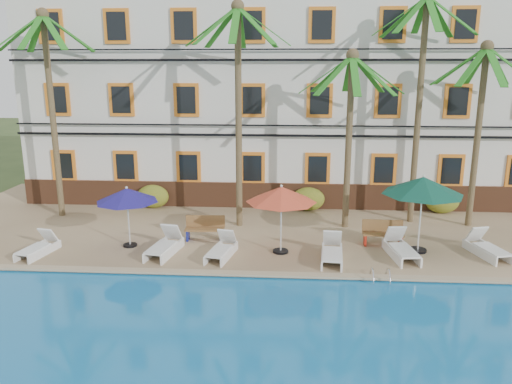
# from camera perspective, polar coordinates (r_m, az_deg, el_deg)

# --- Properties ---
(ground) EXTENTS (100.00, 100.00, 0.00)m
(ground) POSITION_cam_1_polar(r_m,az_deg,el_deg) (17.05, 2.96, -9.06)
(ground) COLOR #384C23
(ground) RESTS_ON ground
(pool_deck) EXTENTS (30.00, 12.00, 0.25)m
(pool_deck) POSITION_cam_1_polar(r_m,az_deg,el_deg) (21.70, 3.18, -3.57)
(pool_deck) COLOR tan
(pool_deck) RESTS_ON ground
(pool_coping) EXTENTS (30.00, 0.35, 0.06)m
(pool_coping) POSITION_cam_1_polar(r_m,az_deg,el_deg) (16.11, 2.91, -9.40)
(pool_coping) COLOR tan
(pool_coping) RESTS_ON pool_deck
(hotel_building) EXTENTS (25.40, 6.44, 10.22)m
(hotel_building) POSITION_cam_1_polar(r_m,az_deg,el_deg) (25.70, 3.49, 11.11)
(hotel_building) COLOR silver
(hotel_building) RESTS_ON pool_deck
(palm_a) EXTENTS (4.08, 4.08, 8.80)m
(palm_a) POSITION_cam_1_polar(r_m,az_deg,el_deg) (23.14, -22.49, 10.88)
(palm_a) COLOR brown
(palm_a) RESTS_ON pool_deck
(palm_b) EXTENTS (4.08, 4.08, 8.94)m
(palm_b) POSITION_cam_1_polar(r_m,az_deg,el_deg) (20.00, -2.04, 11.80)
(palm_b) COLOR brown
(palm_b) RESTS_ON pool_deck
(palm_c) EXTENTS (4.08, 4.08, 7.15)m
(palm_c) POSITION_cam_1_polar(r_m,az_deg,el_deg) (20.22, 10.68, 8.66)
(palm_c) COLOR brown
(palm_c) RESTS_ON pool_deck
(palm_d) EXTENTS (4.08, 4.08, 9.37)m
(palm_d) POSITION_cam_1_polar(r_m,az_deg,el_deg) (21.56, 18.32, 11.92)
(palm_d) COLOR brown
(palm_d) RESTS_ON pool_deck
(palm_e) EXTENTS (4.08, 4.08, 7.47)m
(palm_e) POSITION_cam_1_polar(r_m,az_deg,el_deg) (21.90, 24.26, 8.56)
(palm_e) COLOR brown
(palm_e) RESTS_ON pool_deck
(shrub_left) EXTENTS (1.50, 0.90, 1.10)m
(shrub_left) POSITION_cam_1_polar(r_m,az_deg,el_deg) (23.91, -11.70, -0.49)
(shrub_left) COLOR #2A5D1A
(shrub_left) RESTS_ON pool_deck
(shrub_mid) EXTENTS (1.50, 0.90, 1.10)m
(shrub_mid) POSITION_cam_1_polar(r_m,az_deg,el_deg) (23.07, 5.99, -0.81)
(shrub_mid) COLOR #2A5D1A
(shrub_mid) RESTS_ON pool_deck
(shrub_right) EXTENTS (1.50, 0.90, 1.10)m
(shrub_right) POSITION_cam_1_polar(r_m,az_deg,el_deg) (24.08, 20.53, -1.01)
(shrub_right) COLOR #2A5D1A
(shrub_right) RESTS_ON pool_deck
(umbrella_blue) EXTENTS (2.27, 2.27, 2.28)m
(umbrella_blue) POSITION_cam_1_polar(r_m,az_deg,el_deg) (18.62, -14.53, -0.38)
(umbrella_blue) COLOR black
(umbrella_blue) RESTS_ON pool_deck
(umbrella_red) EXTENTS (2.50, 2.50, 2.50)m
(umbrella_red) POSITION_cam_1_polar(r_m,az_deg,el_deg) (17.37, 2.92, -0.33)
(umbrella_red) COLOR black
(umbrella_red) RESTS_ON pool_deck
(umbrella_green) EXTENTS (2.84, 2.84, 2.83)m
(umbrella_green) POSITION_cam_1_polar(r_m,az_deg,el_deg) (18.33, 18.53, 0.65)
(umbrella_green) COLOR black
(umbrella_green) RESTS_ON pool_deck
(lounger_a) EXTENTS (0.96, 1.85, 0.83)m
(lounger_a) POSITION_cam_1_polar(r_m,az_deg,el_deg) (19.32, -23.61, -5.79)
(lounger_a) COLOR white
(lounger_a) RESTS_ON pool_deck
(lounger_b) EXTENTS (1.06, 2.11, 0.95)m
(lounger_b) POSITION_cam_1_polar(r_m,az_deg,el_deg) (18.06, -10.40, -6.02)
(lounger_b) COLOR white
(lounger_b) RESTS_ON pool_deck
(lounger_c) EXTENTS (1.01, 1.93, 0.87)m
(lounger_c) POSITION_cam_1_polar(r_m,az_deg,el_deg) (17.55, -3.94, -6.52)
(lounger_c) COLOR white
(lounger_c) RESTS_ON pool_deck
(lounger_d) EXTENTS (0.87, 2.02, 0.93)m
(lounger_d) POSITION_cam_1_polar(r_m,az_deg,el_deg) (17.38, 8.67, -6.80)
(lounger_d) COLOR white
(lounger_d) RESTS_ON pool_deck
(lounger_e) EXTENTS (1.00, 2.12, 0.97)m
(lounger_e) POSITION_cam_1_polar(r_m,az_deg,el_deg) (18.21, 16.22, -6.19)
(lounger_e) COLOR white
(lounger_e) RESTS_ON pool_deck
(lounger_f) EXTENTS (1.16, 2.05, 0.91)m
(lounger_f) POSITION_cam_1_polar(r_m,az_deg,el_deg) (19.40, 24.85, -5.77)
(lounger_f) COLOR white
(lounger_f) RESTS_ON pool_deck
(bench_left) EXTENTS (1.52, 0.55, 0.93)m
(bench_left) POSITION_cam_1_polar(r_m,az_deg,el_deg) (19.26, -5.86, -4.08)
(bench_left) COLOR olive
(bench_left) RESTS_ON pool_deck
(bench_right) EXTENTS (1.52, 0.53, 0.93)m
(bench_right) POSITION_cam_1_polar(r_m,az_deg,el_deg) (19.20, 14.29, -4.51)
(bench_right) COLOR olive
(bench_right) RESTS_ON pool_deck
(pool_ladder) EXTENTS (0.54, 0.74, 0.74)m
(pool_ladder) POSITION_cam_1_polar(r_m,az_deg,el_deg) (16.29, 13.97, -9.67)
(pool_ladder) COLOR silver
(pool_ladder) RESTS_ON ground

